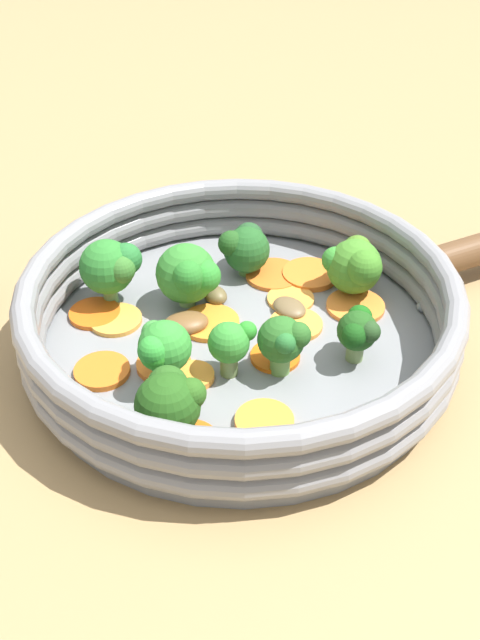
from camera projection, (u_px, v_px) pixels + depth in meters
ground_plane at (240, 349)px, 0.57m from camera, size 4.00×4.00×0.00m
skillet at (240, 342)px, 0.57m from camera, size 0.31×0.31×0.01m
skillet_rim_wall at (240, 307)px, 0.55m from camera, size 0.32×0.32×0.05m
skillet_rivet_left at (422, 306)px, 0.59m from camera, size 0.01×0.01×0.01m
skillet_rivet_right at (370, 262)px, 0.64m from camera, size 0.01×0.01×0.01m
carrot_slice_0 at (210, 323)px, 0.57m from camera, size 0.06×0.06×0.00m
carrot_slice_1 at (194, 376)px, 0.53m from camera, size 0.03×0.03×0.01m
carrot_slice_2 at (264, 422)px, 0.49m from camera, size 0.04×0.04×0.01m
carrot_slice_3 at (95, 313)px, 0.58m from camera, size 0.05×0.05×0.00m
carrot_slice_4 at (274, 275)px, 0.63m from camera, size 0.06×0.06×0.00m
carrot_slice_5 at (291, 299)px, 0.60m from camera, size 0.05×0.05×0.00m
carrot_slice_6 at (102, 371)px, 0.53m from camera, size 0.04×0.04×0.00m
carrot_slice_7 at (310, 274)px, 0.63m from camera, size 0.06×0.06×0.01m
carrot_slice_8 at (296, 324)px, 0.57m from camera, size 0.05×0.05×0.00m
carrot_slice_9 at (355, 306)px, 0.59m from camera, size 0.06×0.06×0.00m
carrot_slice_10 at (275, 356)px, 0.54m from camera, size 0.04×0.04×0.00m
carrot_slice_11 at (164, 365)px, 0.54m from camera, size 0.06×0.06×0.00m
carrot_slice_12 at (114, 323)px, 0.57m from camera, size 0.04×0.04×0.00m
carrot_slice_13 at (186, 446)px, 0.47m from camera, size 0.05×0.05×0.01m
broccoli_floret_0 at (355, 265)px, 0.59m from camera, size 0.06×0.05×0.05m
broccoli_floret_1 at (169, 401)px, 0.47m from camera, size 0.05×0.04×0.05m
broccoli_floret_2 at (283, 341)px, 0.51m from camera, size 0.04×0.04×0.05m
broccoli_floret_3 at (188, 275)px, 0.58m from camera, size 0.05×0.05×0.05m
broccoli_floret_4 at (245, 247)px, 0.62m from camera, size 0.05×0.04×0.04m
broccoli_floret_5 at (111, 267)px, 0.58m from camera, size 0.04×0.05×0.05m
broccoli_floret_6 at (235, 343)px, 0.52m from camera, size 0.03×0.03×0.04m
broccoli_floret_7 at (162, 348)px, 0.50m from camera, size 0.04×0.04×0.05m
broccoli_floret_8 at (358, 331)px, 0.53m from camera, size 0.04×0.03×0.04m
mushroom_piece_0 at (181, 267)px, 0.63m from camera, size 0.04×0.04×0.01m
mushroom_piece_1 at (215, 295)px, 0.60m from camera, size 0.03×0.03×0.01m
mushroom_piece_2 at (187, 322)px, 0.57m from camera, size 0.04×0.04×0.01m
mushroom_piece_3 at (289, 308)px, 0.59m from camera, size 0.04×0.04×0.01m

